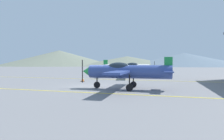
% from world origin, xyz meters
% --- Properties ---
extents(ground_plane, '(400.00, 400.00, 0.00)m').
position_xyz_m(ground_plane, '(0.00, 0.00, 0.00)').
color(ground_plane, slate).
extents(apron_line_near, '(80.00, 0.16, 0.01)m').
position_xyz_m(apron_line_near, '(0.00, -3.28, 0.01)').
color(apron_line_near, yellow).
rests_on(apron_line_near, ground_plane).
extents(apron_line_far, '(80.00, 0.16, 0.01)m').
position_xyz_m(apron_line_far, '(0.00, 7.07, 0.01)').
color(apron_line_far, yellow).
rests_on(apron_line_far, ground_plane).
extents(airplane_near, '(7.07, 8.15, 2.45)m').
position_xyz_m(airplane_near, '(3.13, -0.85, 1.38)').
color(airplane_near, '#33478C').
rests_on(airplane_near, ground_plane).
extents(airplane_mid, '(7.15, 8.17, 2.45)m').
position_xyz_m(airplane_mid, '(1.08, 10.73, 1.38)').
color(airplane_mid, white).
rests_on(airplane_mid, ground_plane).
extents(traffic_cone_front, '(0.36, 0.36, 0.59)m').
position_xyz_m(traffic_cone_front, '(-2.55, 3.73, 0.29)').
color(traffic_cone_front, black).
rests_on(traffic_cone_front, ground_plane).
extents(hill_left, '(85.63, 85.63, 11.67)m').
position_xyz_m(hill_left, '(-72.33, 114.08, 5.83)').
color(hill_left, slate).
rests_on(hill_left, ground_plane).
extents(hill_centerleft, '(72.25, 72.25, 6.77)m').
position_xyz_m(hill_centerleft, '(-20.27, 116.28, 3.38)').
color(hill_centerleft, slate).
rests_on(hill_centerleft, ground_plane).
extents(hill_centerright, '(77.02, 77.02, 8.76)m').
position_xyz_m(hill_centerright, '(16.98, 119.94, 4.38)').
color(hill_centerright, slate).
rests_on(hill_centerright, ground_plane).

